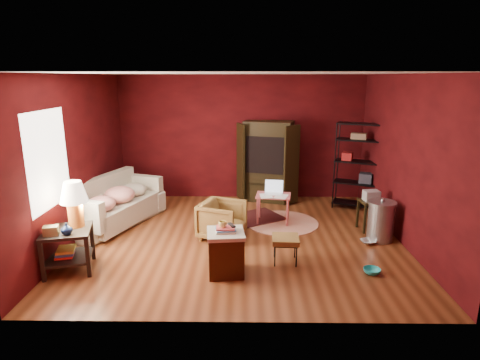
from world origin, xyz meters
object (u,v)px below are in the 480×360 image
object	(u,v)px
hamper	(226,252)
tv_armoire	(268,160)
sofa	(114,203)
armchair	(222,218)
wire_shelving	(357,162)
laptop_desk	(273,198)
side_table	(71,218)

from	to	relation	value
hamper	tv_armoire	distance (m)	3.68
sofa	tv_armoire	size ratio (longest dim) A/B	1.20
armchair	wire_shelving	size ratio (longest dim) A/B	0.39
armchair	tv_armoire	xyz separation A→B (m)	(0.91, 2.22, 0.58)
tv_armoire	armchair	bearing A→B (deg)	-96.51
sofa	hamper	xyz separation A→B (m)	(2.22, -1.94, -0.09)
sofa	laptop_desk	world-z (taller)	sofa
side_table	laptop_desk	size ratio (longest dim) A/B	1.62
sofa	wire_shelving	xyz separation A→B (m)	(4.85, 1.08, 0.58)
sofa	hamper	world-z (taller)	sofa
armchair	wire_shelving	world-z (taller)	wire_shelving
wire_shelving	tv_armoire	bearing A→B (deg)	-173.15
armchair	wire_shelving	distance (m)	3.30
sofa	side_table	distance (m)	1.82
hamper	wire_shelving	size ratio (longest dim) A/B	0.40
wire_shelving	hamper	bearing A→B (deg)	-108.44
side_table	hamper	xyz separation A→B (m)	(2.24, -0.15, -0.45)
wire_shelving	armchair	bearing A→B (deg)	-125.78
armchair	hamper	distance (m)	1.33
side_table	hamper	size ratio (longest dim) A/B	1.78
side_table	hamper	bearing A→B (deg)	-3.79
armchair	side_table	distance (m)	2.45
armchair	side_table	xyz separation A→B (m)	(-2.11, -1.17, 0.42)
sofa	laptop_desk	distance (m)	3.04
tv_armoire	side_table	bearing A→B (deg)	-115.94
laptop_desk	tv_armoire	xyz separation A→B (m)	(-0.04, 1.43, 0.44)
laptop_desk	tv_armoire	size ratio (longest dim) A/B	0.45
tv_armoire	wire_shelving	size ratio (longest dim) A/B	0.99
hamper	wire_shelving	world-z (taller)	wire_shelving
hamper	tv_armoire	size ratio (longest dim) A/B	0.41
armchair	laptop_desk	xyz separation A→B (m)	(0.94, 0.79, 0.14)
hamper	laptop_desk	world-z (taller)	laptop_desk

